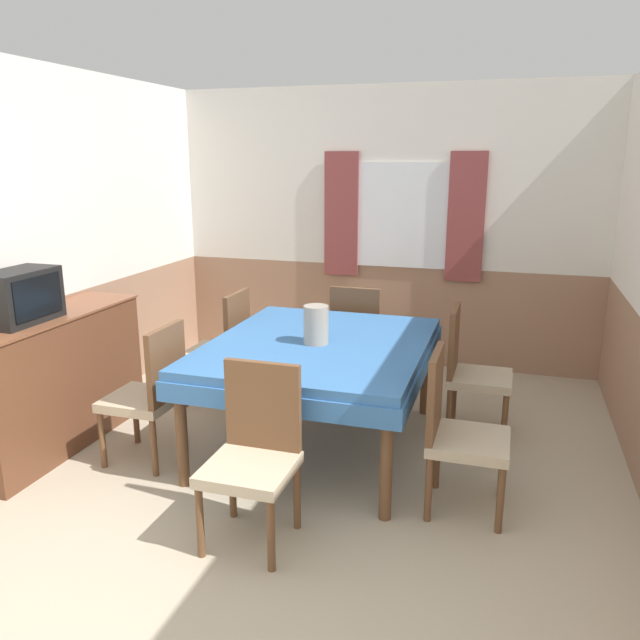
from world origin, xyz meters
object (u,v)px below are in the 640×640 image
Objects in this scene: chair_left_near at (151,391)px; tv at (20,296)px; chair_right_far at (470,368)px; vase at (316,325)px; chair_right_near at (456,428)px; chair_head_window at (358,335)px; sideboard at (52,380)px; dining_table at (319,356)px; chair_head_near at (254,450)px; chair_left_far at (224,345)px.

tv is at bearing 102.90° from chair_left_near.
chair_right_far is 1.21m from vase.
chair_right_near is 1.93m from chair_head_window.
sideboard reaches higher than chair_left_near.
sideboard is at bearing 89.22° from chair_left_near.
chair_right_near is at bearing -28.93° from dining_table.
vase is at bearing -89.71° from chair_head_near.
chair_head_window is at bearing -120.99° from chair_right_far.
dining_table is 1.13m from chair_left_far.
tv is (-1.76, 0.40, 0.61)m from chair_head_near.
chair_head_window is at bearing -90.00° from chair_head_near.
chair_left_far is 1.87× the size of tv.
chair_left_near is 1.00× the size of chair_left_far.
chair_head_window is 1.14m from chair_right_far.
chair_head_near is at bearing -30.38° from chair_right_far.
chair_head_near is 1.00× the size of chair_right_far.
dining_table is 1.88× the size of chair_right_near.
sideboard is at bearing -136.72° from chair_head_window.
dining_table is 1.88× the size of chair_left_far.
chair_right_near is 1.00× the size of chair_right_far.
dining_table is at bearing 83.16° from vase.
chair_left_far is 1.93m from chair_head_near.
vase is (-0.01, -1.17, 0.39)m from chair_head_window.
chair_right_near is 1.00× the size of chair_head_near.
sideboard reaches higher than chair_left_far.
chair_head_window is at bearing 43.28° from sideboard.
tv is (-2.74, -1.26, 0.61)m from chair_right_far.
chair_head_near is (-0.00, -1.12, -0.17)m from dining_table.
sideboard is (-0.78, -1.07, -0.01)m from chair_left_far.
tv is (-1.76, -1.84, 0.61)m from chair_head_window.
chair_left_near and chair_head_window have the same top height.
chair_left_far is 1.14m from chair_head_window.
sideboard is at bearing -68.65° from chair_right_far.
chair_right_near is 2.81m from tv.
tv is at bearing -86.23° from chair_right_near.
chair_head_near is (0.00, -2.25, 0.00)m from chair_head_window.
sideboard is 0.66m from tv.
sideboard is 2.99× the size of tv.
sideboard reaches higher than chair_head_window.
chair_left_far reaches higher than dining_table.
dining_table is 1.13m from chair_right_far.
dining_table is 1.88× the size of chair_head_window.
dining_table is 1.84m from sideboard.
chair_right_far is 3.07m from tv.
chair_left_near is 3.61× the size of vase.
chair_left_near is 1.08m from chair_left_far.
tv is at bearing -159.03° from vase.
dining_table is 1.14m from chair_head_window.
chair_left_near reaches higher than dining_table.
chair_left_far is 1.60m from tv.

